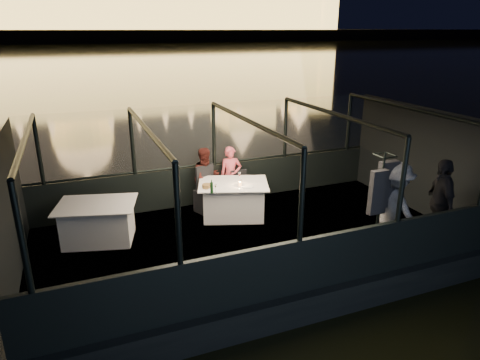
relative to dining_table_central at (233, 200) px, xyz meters
name	(u,v)px	position (x,y,z in m)	size (l,w,h in m)	color
river_water	(81,54)	(-0.09, 78.99, -0.89)	(500.00, 500.00, 0.00)	black
boat_hull	(247,259)	(-0.09, -1.01, -0.89)	(8.60, 4.40, 1.00)	black
boat_deck	(247,238)	(-0.09, -1.01, -0.41)	(8.00, 4.00, 0.04)	black
gunwale_port	(215,183)	(-0.09, 0.99, 0.06)	(8.00, 0.08, 0.90)	black
gunwale_starboard	(298,267)	(-0.09, -3.01, 0.06)	(8.00, 0.08, 0.90)	black
cabin_glass_port	(214,135)	(-0.09, 0.99, 1.21)	(8.00, 0.02, 1.40)	#99B2B2
cabin_glass_starboard	(302,196)	(-0.09, -3.01, 1.21)	(8.00, 0.02, 1.40)	#99B2B2
cabin_roof_glass	(248,121)	(-0.09, -1.01, 1.91)	(8.00, 4.00, 0.02)	#99B2B2
end_wall_fore	(9,214)	(-4.09, -1.01, 0.76)	(0.02, 4.00, 2.30)	black
end_wall_aft	(416,159)	(3.91, -1.01, 0.76)	(0.02, 4.00, 2.30)	black
canopy_ribs	(248,182)	(-0.09, -1.01, 0.76)	(8.00, 4.00, 2.30)	black
embankment	(69,37)	(-0.09, 208.99, 0.11)	(400.00, 140.00, 6.00)	#423D33
dining_table_central	(233,200)	(0.00, 0.00, 0.00)	(1.45, 1.05, 0.77)	white
dining_table_aft	(98,222)	(-2.78, -0.10, 0.00)	(1.43, 1.04, 0.76)	white
chair_port_left	(208,193)	(-0.42, 0.45, 0.06)	(0.47, 0.47, 1.00)	black
chair_port_right	(241,188)	(0.37, 0.45, 0.06)	(0.38, 0.38, 0.81)	black
coat_stand	(378,211)	(1.68, -2.58, 0.51)	(0.54, 0.43, 1.95)	black
person_woman_coral	(231,173)	(0.21, 0.72, 0.36)	(0.49, 0.32, 1.35)	#EB5561
person_man_maroon	(206,176)	(-0.37, 0.72, 0.36)	(0.67, 0.52, 1.39)	#401612
passenger_stripe	(393,209)	(2.05, -2.52, 0.47)	(1.12, 0.63, 1.73)	silver
passenger_dark	(440,202)	(3.10, -2.54, 0.47)	(0.98, 0.41, 1.67)	black
wine_bottle	(212,186)	(-0.60, -0.39, 0.53)	(0.06, 0.06, 0.28)	#133617
bread_basket	(207,186)	(-0.60, -0.07, 0.42)	(0.20, 0.20, 0.08)	olive
amber_candle	(240,184)	(0.09, -0.18, 0.42)	(0.05, 0.05, 0.07)	#FF993F
plate_near	(247,187)	(0.19, -0.32, 0.39)	(0.25, 0.25, 0.02)	white
plate_far	(210,187)	(-0.52, -0.06, 0.39)	(0.26, 0.26, 0.02)	white
wine_glass_white	(216,189)	(-0.53, -0.42, 0.48)	(0.06, 0.06, 0.19)	silver
wine_glass_red	(239,177)	(0.16, 0.04, 0.48)	(0.07, 0.07, 0.20)	white
wine_glass_empty	(240,184)	(0.02, -0.36, 0.48)	(0.07, 0.07, 0.20)	white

